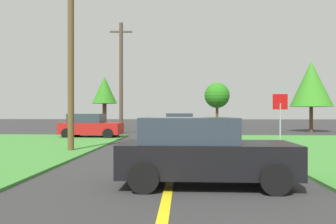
{
  "coord_description": "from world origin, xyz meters",
  "views": [
    {
      "loc": [
        0.33,
        -18.08,
        1.76
      ],
      "look_at": [
        -0.65,
        3.58,
        1.74
      ],
      "focal_mm": 35.61,
      "sensor_mm": 36.0,
      "label": 1
    }
  ],
  "objects_px": {
    "parked_car_near_building": "(90,126)",
    "utility_pole_mid": "(121,77)",
    "car_behind_on_main_road": "(202,152)",
    "stop_sign": "(280,110)",
    "car_approaching_junction": "(177,123)",
    "utility_pole_near": "(71,57)",
    "oak_tree_left": "(311,84)",
    "oak_tree_right": "(217,96)",
    "pine_tree_center": "(105,91)"
  },
  "relations": [
    {
      "from": "utility_pole_mid",
      "to": "parked_car_near_building",
      "type": "bearing_deg",
      "value": -105.36
    },
    {
      "from": "oak_tree_left",
      "to": "pine_tree_center",
      "type": "distance_m",
      "value": 21.5
    },
    {
      "from": "car_behind_on_main_road",
      "to": "utility_pole_mid",
      "type": "bearing_deg",
      "value": 106.92
    },
    {
      "from": "car_behind_on_main_road",
      "to": "oak_tree_right",
      "type": "relative_size",
      "value": 0.82
    },
    {
      "from": "car_approaching_junction",
      "to": "oak_tree_left",
      "type": "height_order",
      "value": "oak_tree_left"
    },
    {
      "from": "stop_sign",
      "to": "car_behind_on_main_road",
      "type": "height_order",
      "value": "stop_sign"
    },
    {
      "from": "oak_tree_left",
      "to": "oak_tree_right",
      "type": "height_order",
      "value": "oak_tree_left"
    },
    {
      "from": "car_approaching_junction",
      "to": "oak_tree_left",
      "type": "distance_m",
      "value": 12.26
    },
    {
      "from": "car_approaching_junction",
      "to": "utility_pole_near",
      "type": "bearing_deg",
      "value": 75.86
    },
    {
      "from": "stop_sign",
      "to": "parked_car_near_building",
      "type": "height_order",
      "value": "stop_sign"
    },
    {
      "from": "car_behind_on_main_road",
      "to": "utility_pole_near",
      "type": "relative_size",
      "value": 0.51
    },
    {
      "from": "oak_tree_left",
      "to": "utility_pole_mid",
      "type": "bearing_deg",
      "value": -169.11
    },
    {
      "from": "car_behind_on_main_road",
      "to": "utility_pole_mid",
      "type": "relative_size",
      "value": 0.46
    },
    {
      "from": "oak_tree_left",
      "to": "pine_tree_center",
      "type": "xyz_separation_m",
      "value": [
        -20.12,
        7.59,
        -0.02
      ]
    },
    {
      "from": "parked_car_near_building",
      "to": "car_behind_on_main_road",
      "type": "distance_m",
      "value": 15.6
    },
    {
      "from": "car_approaching_junction",
      "to": "utility_pole_mid",
      "type": "relative_size",
      "value": 0.47
    },
    {
      "from": "car_behind_on_main_road",
      "to": "car_approaching_junction",
      "type": "distance_m",
      "value": 20.99
    },
    {
      "from": "oak_tree_right",
      "to": "pine_tree_center",
      "type": "bearing_deg",
      "value": -177.94
    },
    {
      "from": "oak_tree_left",
      "to": "oak_tree_right",
      "type": "xyz_separation_m",
      "value": [
        -7.39,
        8.04,
        -0.59
      ]
    },
    {
      "from": "parked_car_near_building",
      "to": "car_behind_on_main_road",
      "type": "height_order",
      "value": "same"
    },
    {
      "from": "car_approaching_junction",
      "to": "oak_tree_left",
      "type": "relative_size",
      "value": 0.68
    },
    {
      "from": "stop_sign",
      "to": "oak_tree_left",
      "type": "relative_size",
      "value": 0.43
    },
    {
      "from": "stop_sign",
      "to": "utility_pole_near",
      "type": "bearing_deg",
      "value": 3.25
    },
    {
      "from": "stop_sign",
      "to": "car_approaching_junction",
      "type": "height_order",
      "value": "stop_sign"
    },
    {
      "from": "car_behind_on_main_road",
      "to": "car_approaching_junction",
      "type": "height_order",
      "value": "same"
    },
    {
      "from": "utility_pole_mid",
      "to": "oak_tree_left",
      "type": "relative_size",
      "value": 1.44
    },
    {
      "from": "stop_sign",
      "to": "oak_tree_left",
      "type": "bearing_deg",
      "value": -125.92
    },
    {
      "from": "car_approaching_junction",
      "to": "pine_tree_center",
      "type": "height_order",
      "value": "pine_tree_center"
    },
    {
      "from": "stop_sign",
      "to": "utility_pole_near",
      "type": "relative_size",
      "value": 0.33
    },
    {
      "from": "parked_car_near_building",
      "to": "utility_pole_mid",
      "type": "bearing_deg",
      "value": 77.61
    },
    {
      "from": "stop_sign",
      "to": "utility_pole_mid",
      "type": "bearing_deg",
      "value": -55.41
    },
    {
      "from": "utility_pole_near",
      "to": "oak_tree_right",
      "type": "height_order",
      "value": "utility_pole_near"
    },
    {
      "from": "oak_tree_left",
      "to": "stop_sign",
      "type": "bearing_deg",
      "value": -116.2
    },
    {
      "from": "oak_tree_left",
      "to": "oak_tree_right",
      "type": "bearing_deg",
      "value": 132.59
    },
    {
      "from": "stop_sign",
      "to": "pine_tree_center",
      "type": "bearing_deg",
      "value": -66.3
    },
    {
      "from": "stop_sign",
      "to": "oak_tree_right",
      "type": "distance_m",
      "value": 21.25
    },
    {
      "from": "parked_car_near_building",
      "to": "car_approaching_junction",
      "type": "bearing_deg",
      "value": 53.32
    },
    {
      "from": "parked_car_near_building",
      "to": "oak_tree_right",
      "type": "bearing_deg",
      "value": 60.3
    },
    {
      "from": "stop_sign",
      "to": "pine_tree_center",
      "type": "distance_m",
      "value": 24.91
    },
    {
      "from": "oak_tree_right",
      "to": "car_behind_on_main_road",
      "type": "bearing_deg",
      "value": -96.49
    },
    {
      "from": "utility_pole_near",
      "to": "oak_tree_left",
      "type": "xyz_separation_m",
      "value": [
        16.14,
        15.35,
        0.01
      ]
    },
    {
      "from": "oak_tree_right",
      "to": "utility_pole_mid",
      "type": "bearing_deg",
      "value": -128.32
    },
    {
      "from": "car_behind_on_main_road",
      "to": "utility_pole_near",
      "type": "xyz_separation_m",
      "value": [
        -5.36,
        6.4,
        3.37
      ]
    },
    {
      "from": "stop_sign",
      "to": "utility_pole_near",
      "type": "xyz_separation_m",
      "value": [
        -9.68,
        -2.23,
        2.32
      ]
    },
    {
      "from": "car_approaching_junction",
      "to": "oak_tree_right",
      "type": "distance_m",
      "value": 10.23
    },
    {
      "from": "utility_pole_mid",
      "to": "pine_tree_center",
      "type": "bearing_deg",
      "value": 110.02
    },
    {
      "from": "pine_tree_center",
      "to": "oak_tree_right",
      "type": "xyz_separation_m",
      "value": [
        12.72,
        0.46,
        -0.58
      ]
    },
    {
      "from": "pine_tree_center",
      "to": "oak_tree_right",
      "type": "distance_m",
      "value": 12.74
    },
    {
      "from": "pine_tree_center",
      "to": "parked_car_near_building",
      "type": "bearing_deg",
      "value": -80.11
    },
    {
      "from": "utility_pole_near",
      "to": "utility_pole_mid",
      "type": "bearing_deg",
      "value": 90.36
    }
  ]
}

